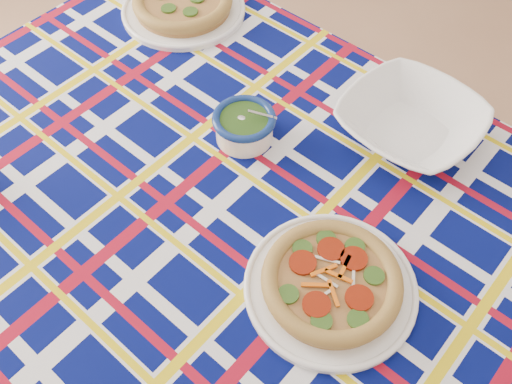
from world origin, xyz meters
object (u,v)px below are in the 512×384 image
(main_focaccia_plate, at_px, (332,281))
(dining_table, at_px, (264,237))
(pesto_bowl, at_px, (244,124))
(serving_bowl, at_px, (411,122))

(main_focaccia_plate, bearing_deg, dining_table, 144.36)
(pesto_bowl, bearing_deg, main_focaccia_plate, -48.14)
(pesto_bowl, xyz_separation_m, serving_bowl, (0.33, 0.12, -0.00))
(serving_bowl, bearing_deg, main_focaccia_plate, -99.09)
(serving_bowl, bearing_deg, pesto_bowl, -159.66)
(dining_table, relative_size, serving_bowl, 6.73)
(dining_table, bearing_deg, pesto_bowl, 142.35)
(dining_table, xyz_separation_m, serving_bowl, (0.23, 0.31, 0.12))
(pesto_bowl, height_order, serving_bowl, pesto_bowl)
(main_focaccia_plate, distance_m, serving_bowl, 0.43)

